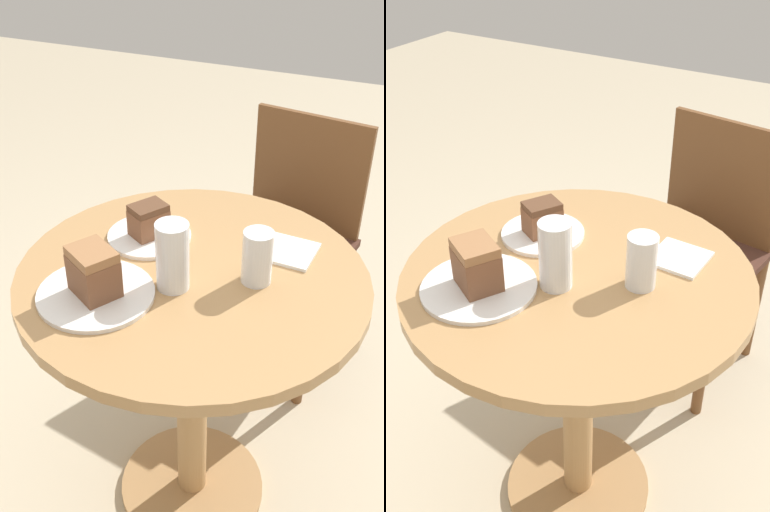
% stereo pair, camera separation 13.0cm
% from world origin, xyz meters
% --- Properties ---
extents(ground_plane, '(8.00, 8.00, 0.00)m').
position_xyz_m(ground_plane, '(0.00, 0.00, 0.00)').
color(ground_plane, beige).
extents(table, '(0.78, 0.78, 0.78)m').
position_xyz_m(table, '(0.00, 0.00, 0.58)').
color(table, tan).
rests_on(table, ground_plane).
extents(chair, '(0.48, 0.46, 0.85)m').
position_xyz_m(chair, '(0.04, 0.72, 0.46)').
color(chair, brown).
rests_on(chair, ground_plane).
extents(plate_near, '(0.20, 0.20, 0.01)m').
position_xyz_m(plate_near, '(-0.15, 0.09, 0.78)').
color(plate_near, white).
rests_on(plate_near, table).
extents(plate_far, '(0.25, 0.25, 0.01)m').
position_xyz_m(plate_far, '(-0.15, -0.16, 0.78)').
color(plate_far, white).
rests_on(plate_far, table).
extents(cake_slice_near, '(0.10, 0.10, 0.08)m').
position_xyz_m(cake_slice_near, '(-0.15, 0.09, 0.82)').
color(cake_slice_near, brown).
rests_on(cake_slice_near, plate_near).
extents(cake_slice_far, '(0.12, 0.12, 0.10)m').
position_xyz_m(cake_slice_far, '(-0.15, -0.16, 0.84)').
color(cake_slice_far, brown).
rests_on(cake_slice_far, plate_far).
extents(glass_lemonade, '(0.07, 0.07, 0.15)m').
position_xyz_m(glass_lemonade, '(-0.01, -0.07, 0.84)').
color(glass_lemonade, beige).
rests_on(glass_lemonade, table).
extents(glass_water, '(0.07, 0.07, 0.12)m').
position_xyz_m(glass_water, '(0.14, 0.02, 0.83)').
color(glass_water, silver).
rests_on(glass_water, table).
extents(napkin_stack, '(0.13, 0.13, 0.01)m').
position_xyz_m(napkin_stack, '(0.17, 0.16, 0.78)').
color(napkin_stack, white).
rests_on(napkin_stack, table).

